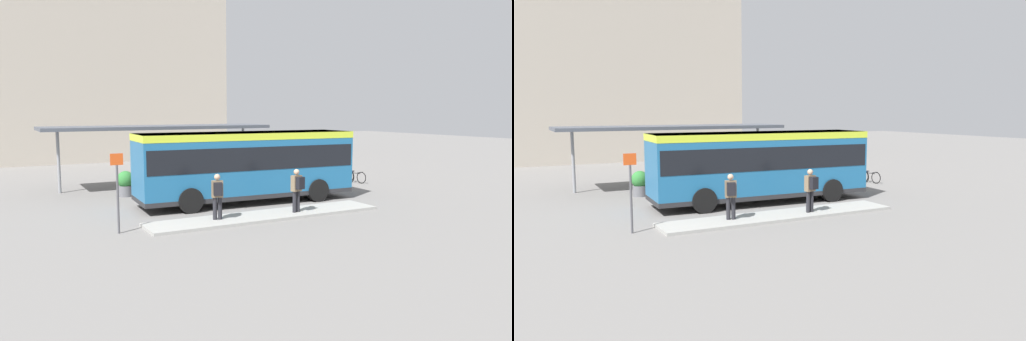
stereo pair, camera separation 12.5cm
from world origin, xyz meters
TOP-DOWN VIEW (x-y plane):
  - ground_plane at (0.00, 0.00)m, footprint 120.00×120.00m
  - curb_island at (-0.77, -3.27)m, footprint 9.91×1.80m
  - city_bus at (0.01, -0.00)m, footprint 10.23×3.12m
  - pedestrian_waiting at (0.50, -3.50)m, footprint 0.47×0.51m
  - pedestrian_companion at (-2.93, -3.23)m, footprint 0.49×0.53m
  - bicycle_black at (8.65, 2.60)m, footprint 0.48×1.62m
  - bicycle_blue at (8.60, 3.32)m, footprint 0.48×1.60m
  - bicycle_yellow at (8.33, 4.04)m, footprint 0.48×1.72m
  - station_shelter at (-1.93, 6.99)m, footprint 12.58×3.28m
  - potted_planter_near_shelter at (-4.51, 4.39)m, footprint 0.85×0.85m
  - platform_sign at (-6.64, -3.09)m, footprint 0.44×0.08m
  - station_building at (-5.02, 27.26)m, footprint 28.23×11.95m

SIDE VIEW (x-z plane):
  - ground_plane at x=0.00m, z-range 0.00..0.00m
  - curb_island at x=-0.77m, z-range 0.00..0.12m
  - bicycle_blue at x=8.60m, z-range 0.00..0.70m
  - bicycle_black at x=8.65m, z-range 0.00..0.71m
  - bicycle_yellow at x=8.33m, z-range 0.00..0.74m
  - potted_planter_near_shelter at x=-4.51m, z-range 0.03..1.30m
  - pedestrian_companion at x=-2.93m, z-range 0.25..2.00m
  - pedestrian_waiting at x=0.50m, z-range 0.25..2.03m
  - platform_sign at x=-6.64m, z-range 0.16..2.96m
  - city_bus at x=0.01m, z-range 0.27..3.54m
  - station_shelter at x=-1.93m, z-range 1.58..4.99m
  - station_building at x=-5.02m, z-range 0.00..17.95m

